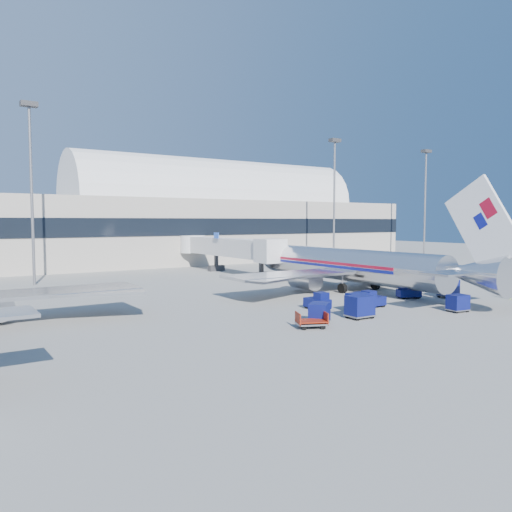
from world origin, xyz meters
TOP-DOWN VIEW (x-y plane):
  - ground at (0.00, 0.00)m, footprint 260.00×260.00m
  - terminal at (-13.60, 55.96)m, footprint 170.00×28.15m
  - airliner_main at (10.00, 4.51)m, footprint 32.00×37.26m
  - jetbridge_near at (7.60, 30.81)m, footprint 4.40×27.50m
  - mast_west at (-20.00, 30.00)m, footprint 2.00×1.20m
  - mast_east at (30.00, 30.00)m, footprint 2.00×1.20m
  - mast_far_east at (55.00, 30.00)m, footprint 2.00×1.20m
  - barrier_near at (18.00, 2.00)m, footprint 3.00×0.55m
  - barrier_mid at (21.30, 2.00)m, footprint 3.00×0.55m
  - barrier_far at (24.60, 2.00)m, footprint 3.00×0.55m
  - tug_lead at (3.29, -4.84)m, footprint 2.49×1.31m
  - tug_right at (10.50, -2.98)m, footprint 2.60×1.99m
  - tug_left at (-1.66, -2.99)m, footprint 1.33×2.53m
  - cart_train_a at (0.54, -5.79)m, footprint 1.96×1.53m
  - cart_train_b at (-1.39, -7.96)m, footprint 2.18×1.69m
  - cart_train_c at (-5.68, -7.90)m, footprint 2.36×2.26m
  - cart_solo_near at (7.96, -10.59)m, footprint 1.89×1.53m
  - cart_solo_far at (14.54, -4.90)m, footprint 2.33×1.91m
  - cart_open_red at (-7.11, -8.71)m, footprint 2.65×2.31m
  - ramp_worker at (18.77, -9.36)m, footprint 0.63×0.77m

SIDE VIEW (x-z plane):
  - ground at x=0.00m, z-range 0.00..0.00m
  - cart_open_red at x=-7.11m, z-range 0.13..0.72m
  - barrier_near at x=18.00m, z-range 0.00..0.90m
  - barrier_mid at x=21.30m, z-range 0.00..0.90m
  - barrier_far at x=24.60m, z-range 0.00..0.90m
  - tug_right at x=10.50m, z-range -0.07..1.45m
  - tug_lead at x=3.29m, z-range -0.07..1.53m
  - tug_left at x=-1.66m, z-range -0.07..1.55m
  - cart_solo_near at x=7.96m, z-range 0.05..1.58m
  - cart_train_c at x=-5.68m, z-range 0.06..1.71m
  - cart_train_a at x=0.54m, z-range 0.06..1.73m
  - ramp_worker at x=18.77m, z-range 0.00..1.82m
  - cart_solo_far at x=14.54m, z-range 0.06..1.93m
  - cart_train_b at x=-1.39m, z-range 0.06..1.95m
  - airliner_main at x=10.00m, z-range -3.11..8.96m
  - jetbridge_near at x=7.60m, z-range 0.80..7.05m
  - terminal at x=-13.60m, z-range -2.98..18.02m
  - mast_west at x=-20.00m, z-range 3.49..26.09m
  - mast_east at x=30.00m, z-range 3.49..26.09m
  - mast_far_east at x=55.00m, z-range 3.49..26.09m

